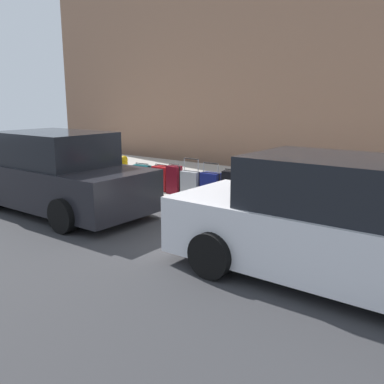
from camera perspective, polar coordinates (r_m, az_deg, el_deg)
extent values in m
plane|color=#333335|center=(9.15, 0.10, -2.51)|extent=(40.00, 40.00, 0.00)
cube|color=#ADA89E|center=(11.17, 7.90, 0.49)|extent=(18.00, 5.00, 0.14)
cube|color=navy|center=(8.10, 24.36, -2.63)|extent=(0.37, 0.27, 0.54)
cube|color=black|center=(8.10, 24.36, -2.63)|extent=(0.36, 0.07, 0.55)
cylinder|color=gray|center=(8.06, 23.61, 0.12)|extent=(0.02, 0.02, 0.22)
cylinder|color=black|center=(8.00, 24.67, 0.73)|extent=(0.30, 0.05, 0.02)
cylinder|color=black|center=(8.21, 23.20, -4.12)|extent=(0.05, 0.02, 0.04)
cube|color=#9EA0A8|center=(8.14, 20.72, -2.16)|extent=(0.50, 0.29, 0.56)
cube|color=black|center=(8.14, 20.72, -2.16)|extent=(0.49, 0.08, 0.58)
cylinder|color=gray|center=(8.01, 22.30, -0.30)|extent=(0.02, 0.02, 0.04)
cylinder|color=gray|center=(8.15, 19.50, 0.13)|extent=(0.02, 0.02, 0.04)
cylinder|color=black|center=(8.07, 20.90, 0.06)|extent=(0.42, 0.05, 0.02)
cylinder|color=black|center=(8.14, 22.01, -4.16)|extent=(0.05, 0.02, 0.04)
cylinder|color=black|center=(8.28, 19.18, -3.67)|extent=(0.05, 0.02, 0.04)
cube|color=maroon|center=(8.36, 17.42, -0.84)|extent=(0.42, 0.24, 0.77)
cube|color=black|center=(8.36, 17.42, -0.84)|extent=(0.42, 0.06, 0.78)
cylinder|color=gray|center=(8.22, 18.71, 1.72)|extent=(0.02, 0.02, 0.04)
cylinder|color=gray|center=(8.35, 16.50, 2.03)|extent=(0.02, 0.02, 0.04)
cylinder|color=black|center=(8.28, 17.61, 2.01)|extent=(0.35, 0.04, 0.02)
cylinder|color=black|center=(8.38, 18.38, -3.42)|extent=(0.05, 0.02, 0.04)
cylinder|color=black|center=(8.51, 16.16, -3.02)|extent=(0.05, 0.02, 0.04)
cube|color=red|center=(8.56, 13.99, -0.91)|extent=(0.49, 0.25, 0.59)
cube|color=black|center=(8.56, 13.99, -0.91)|extent=(0.49, 0.06, 0.61)
cylinder|color=gray|center=(8.39, 15.43, 1.70)|extent=(0.02, 0.02, 0.25)
cylinder|color=gray|center=(8.57, 12.88, 2.05)|extent=(0.02, 0.02, 0.25)
cylinder|color=black|center=(8.46, 14.19, 2.73)|extent=(0.42, 0.04, 0.02)
cylinder|color=black|center=(8.54, 15.19, -2.91)|extent=(0.04, 0.02, 0.04)
cylinder|color=black|center=(8.72, 12.63, -2.47)|extent=(0.04, 0.02, 0.04)
cube|color=#0F606B|center=(8.70, 10.73, -0.61)|extent=(0.35, 0.26, 0.58)
cube|color=black|center=(8.70, 10.73, -0.61)|extent=(0.35, 0.06, 0.59)
cylinder|color=gray|center=(8.57, 11.63, 1.26)|extent=(0.02, 0.02, 0.04)
cylinder|color=gray|center=(8.70, 10.01, 1.49)|extent=(0.02, 0.02, 0.04)
cylinder|color=black|center=(8.63, 10.82, 1.51)|extent=(0.28, 0.04, 0.02)
cylinder|color=black|center=(8.69, 11.49, -2.46)|extent=(0.04, 0.02, 0.04)
cylinder|color=black|center=(8.83, 9.85, -2.16)|extent=(0.04, 0.02, 0.04)
cube|color=#59601E|center=(8.98, 8.39, 0.52)|extent=(0.41, 0.20, 0.77)
cube|color=black|center=(8.98, 8.39, 0.52)|extent=(0.41, 0.04, 0.79)
cylinder|color=gray|center=(8.80, 9.47, 3.59)|extent=(0.02, 0.02, 0.24)
cylinder|color=gray|center=(8.97, 7.53, 3.81)|extent=(0.02, 0.02, 0.24)
cylinder|color=black|center=(8.87, 8.51, 4.46)|extent=(0.34, 0.03, 0.02)
cylinder|color=black|center=(8.97, 9.30, -1.90)|extent=(0.04, 0.02, 0.04)
cylinder|color=black|center=(9.14, 7.35, -1.58)|extent=(0.04, 0.02, 0.04)
cube|color=black|center=(9.24, 5.55, 0.68)|extent=(0.45, 0.22, 0.69)
cube|color=black|center=(9.24, 5.55, 0.68)|extent=(0.46, 0.04, 0.71)
cylinder|color=gray|center=(9.07, 6.65, 2.79)|extent=(0.02, 0.02, 0.04)
cylinder|color=gray|center=(9.27, 4.56, 3.05)|extent=(0.02, 0.02, 0.04)
cylinder|color=black|center=(9.17, 5.60, 3.04)|extent=(0.39, 0.03, 0.02)
cylinder|color=black|center=(9.21, 6.57, -1.45)|extent=(0.04, 0.02, 0.04)
cylinder|color=black|center=(9.41, 4.46, -1.10)|extent=(0.04, 0.02, 0.04)
cube|color=navy|center=(9.48, 2.56, 0.79)|extent=(0.45, 0.28, 0.61)
cube|color=black|center=(9.48, 2.56, 0.79)|extent=(0.45, 0.07, 0.63)
cylinder|color=gray|center=(9.31, 3.58, 3.17)|extent=(0.02, 0.02, 0.22)
cylinder|color=gray|center=(9.51, 1.62, 3.38)|extent=(0.02, 0.02, 0.22)
cylinder|color=black|center=(9.39, 2.59, 3.94)|extent=(0.38, 0.04, 0.02)
cylinder|color=black|center=(9.45, 3.55, -1.04)|extent=(0.04, 0.02, 0.04)
cylinder|color=black|center=(9.65, 1.57, -0.73)|extent=(0.04, 0.02, 0.04)
cube|color=#9EA0A8|center=(9.78, -0.12, 1.12)|extent=(0.46, 0.27, 0.60)
cube|color=black|center=(9.78, -0.12, 1.12)|extent=(0.47, 0.06, 0.61)
cylinder|color=gray|center=(9.59, 0.84, 3.59)|extent=(0.02, 0.02, 0.29)
cylinder|color=gray|center=(9.82, -1.06, 3.80)|extent=(0.02, 0.02, 0.29)
cylinder|color=black|center=(9.68, -0.12, 4.55)|extent=(0.40, 0.04, 0.02)
cylinder|color=black|center=(9.73, 0.85, -0.62)|extent=(0.04, 0.02, 0.04)
cylinder|color=black|center=(9.96, -1.07, -0.31)|extent=(0.04, 0.02, 0.04)
cube|color=maroon|center=(10.06, -2.44, 1.66)|extent=(0.35, 0.22, 0.68)
cube|color=black|center=(10.06, -2.44, 1.66)|extent=(0.36, 0.05, 0.69)
cylinder|color=gray|center=(9.91, -1.83, 3.60)|extent=(0.02, 0.02, 0.04)
cylinder|color=gray|center=(10.10, -3.07, 3.75)|extent=(0.02, 0.02, 0.04)
cylinder|color=black|center=(10.00, -2.46, 3.79)|extent=(0.29, 0.03, 0.02)
cylinder|color=black|center=(10.03, -1.78, -0.22)|extent=(0.04, 0.02, 0.04)
cylinder|color=black|center=(10.22, -3.05, 0.01)|extent=(0.04, 0.02, 0.04)
cube|color=red|center=(10.47, -4.16, 1.86)|extent=(0.47, 0.27, 0.61)
cube|color=black|center=(10.47, -4.16, 1.86)|extent=(0.47, 0.06, 0.62)
cylinder|color=gray|center=(10.28, -3.37, 3.51)|extent=(0.02, 0.02, 0.04)
cylinder|color=gray|center=(10.55, -4.98, 3.72)|extent=(0.02, 0.02, 0.04)
cylinder|color=black|center=(10.41, -4.19, 3.73)|extent=(0.40, 0.04, 0.02)
cylinder|color=black|center=(10.39, -3.31, 0.21)|extent=(0.04, 0.02, 0.04)
cylinder|color=black|center=(10.66, -4.93, 0.50)|extent=(0.04, 0.02, 0.04)
cube|color=#0F606B|center=(10.77, -6.78, 2.09)|extent=(0.48, 0.20, 0.60)
cube|color=black|center=(10.77, -6.78, 2.09)|extent=(0.49, 0.04, 0.61)
cylinder|color=gray|center=(10.58, -6.00, 3.68)|extent=(0.02, 0.02, 0.04)
cylinder|color=gray|center=(10.86, -7.62, 3.87)|extent=(0.02, 0.02, 0.04)
cylinder|color=black|center=(10.71, -6.83, 3.88)|extent=(0.42, 0.03, 0.02)
cylinder|color=black|center=(10.68, -5.91, 0.50)|extent=(0.04, 0.02, 0.04)
cylinder|color=black|center=(10.97, -7.55, 0.77)|extent=(0.04, 0.02, 0.04)
cylinder|color=#D89E0C|center=(11.30, -9.21, 2.56)|extent=(0.20, 0.20, 0.63)
sphere|color=#D89E0C|center=(11.24, -9.28, 4.39)|extent=(0.21, 0.21, 0.21)
cylinder|color=#D89E0C|center=(11.40, -9.74, 2.79)|extent=(0.09, 0.10, 0.09)
cylinder|color=#D89E0C|center=(11.18, -8.69, 2.65)|extent=(0.09, 0.10, 0.09)
cylinder|color=#333338|center=(11.64, -11.88, 3.17)|extent=(0.14, 0.14, 0.79)
cube|color=silver|center=(5.74, 19.94, -6.35)|extent=(4.73, 1.72, 0.82)
cube|color=black|center=(5.55, 20.51, 0.96)|extent=(2.46, 1.58, 0.67)
cylinder|color=black|center=(5.69, 2.60, -8.60)|extent=(0.64, 0.22, 0.64)
cylinder|color=black|center=(7.10, 10.63, -4.47)|extent=(0.64, 0.22, 0.64)
cube|color=black|center=(9.45, -17.94, 1.08)|extent=(4.54, 1.84, 0.84)
cube|color=black|center=(9.34, -18.26, 5.69)|extent=(2.37, 1.67, 0.69)
cylinder|color=black|center=(11.14, -18.29, 1.25)|extent=(0.64, 0.23, 0.64)
cylinder|color=black|center=(7.89, -17.18, -3.11)|extent=(0.64, 0.23, 0.64)
cylinder|color=black|center=(9.02, -7.97, -0.75)|extent=(0.64, 0.23, 0.64)
cylinder|color=black|center=(13.32, -24.69, 2.49)|extent=(0.64, 0.23, 0.64)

